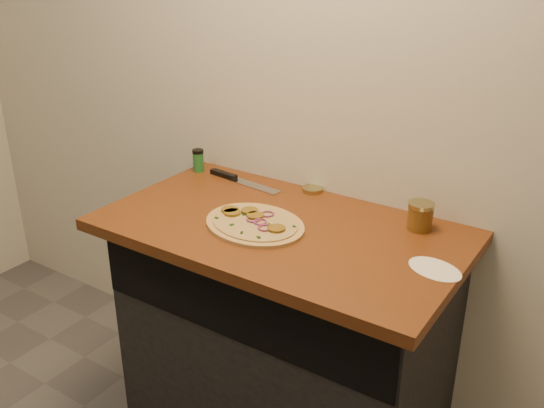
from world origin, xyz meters
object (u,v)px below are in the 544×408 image
Objects in this scene: pizza at (254,223)px; salsa_jar at (420,216)px; chefs_knife at (238,180)px; spice_shaker at (198,160)px.

salsa_jar is (0.46, 0.27, 0.04)m from pizza.
salsa_jar reaches higher than chefs_knife.
salsa_jar is at bearing 30.83° from pizza.
pizza is 0.56m from spice_shaker.
chefs_knife is at bearing -1.06° from spice_shaker.
pizza is 0.54m from salsa_jar.
chefs_knife is 0.74m from salsa_jar.
pizza reaches higher than chefs_knife.
chefs_knife is 3.74× the size of salsa_jar.
chefs_knife is at bearing 178.95° from salsa_jar.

